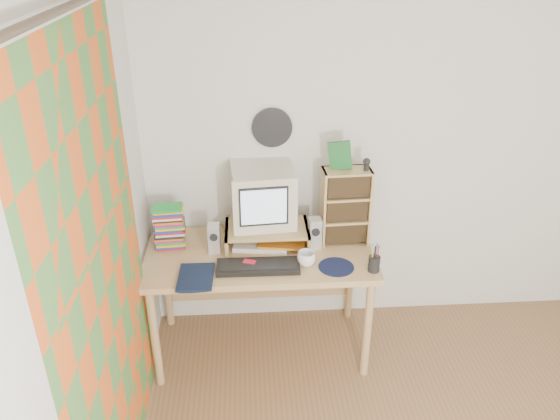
{
  "coord_description": "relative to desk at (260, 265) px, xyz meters",
  "views": [
    {
      "loc": [
        -1.09,
        -1.49,
        2.52
      ],
      "look_at": [
        -0.91,
        1.33,
        1.06
      ],
      "focal_mm": 35.0,
      "sensor_mm": 36.0,
      "label": 1
    }
  ],
  "objects": [
    {
      "name": "back_wall",
      "position": [
        1.03,
        0.31,
        0.63
      ],
      "size": [
        3.5,
        0.0,
        3.5
      ],
      "primitive_type": "plane",
      "rotation": [
        1.57,
        0.0,
        0.0
      ],
      "color": "white",
      "rests_on": "floor"
    },
    {
      "name": "left_wall",
      "position": [
        -0.72,
        -1.44,
        0.63
      ],
      "size": [
        0.0,
        3.5,
        3.5
      ],
      "primitive_type": "plane",
      "rotation": [
        1.57,
        0.0,
        1.57
      ],
      "color": "white",
      "rests_on": "floor"
    },
    {
      "name": "curtain",
      "position": [
        -0.68,
        -0.96,
        0.53
      ],
      "size": [
        0.0,
        2.2,
        2.2
      ],
      "primitive_type": "plane",
      "rotation": [
        1.57,
        0.0,
        1.57
      ],
      "color": "#D4581D",
      "rests_on": "left_wall"
    },
    {
      "name": "wall_disc",
      "position": [
        0.1,
        0.29,
        0.81
      ],
      "size": [
        0.25,
        0.02,
        0.25
      ],
      "primitive_type": "cylinder",
      "rotation": [
        1.57,
        0.0,
        0.0
      ],
      "color": "black",
      "rests_on": "back_wall"
    },
    {
      "name": "desk",
      "position": [
        0.0,
        0.0,
        0.0
      ],
      "size": [
        1.4,
        0.7,
        0.75
      ],
      "color": "tan",
      "rests_on": "floor"
    },
    {
      "name": "monitor_riser",
      "position": [
        0.05,
        0.04,
        0.23
      ],
      "size": [
        0.52,
        0.3,
        0.12
      ],
      "color": "tan",
      "rests_on": "desk"
    },
    {
      "name": "crt_monitor",
      "position": [
        0.03,
        0.09,
        0.43
      ],
      "size": [
        0.41,
        0.41,
        0.36
      ],
      "primitive_type": "cube",
      "rotation": [
        0.0,
        0.0,
        0.08
      ],
      "color": "beige",
      "rests_on": "monitor_riser"
    },
    {
      "name": "speaker_left",
      "position": [
        -0.28,
        -0.04,
        0.23
      ],
      "size": [
        0.07,
        0.07,
        0.19
      ],
      "primitive_type": "cube",
      "rotation": [
        0.0,
        0.0,
        -0.03
      ],
      "color": "silver",
      "rests_on": "desk"
    },
    {
      "name": "speaker_right",
      "position": [
        0.34,
        -0.02,
        0.23
      ],
      "size": [
        0.08,
        0.08,
        0.2
      ],
      "primitive_type": "cube",
      "rotation": [
        0.0,
        0.0,
        0.09
      ],
      "color": "silver",
      "rests_on": "desk"
    },
    {
      "name": "keyboard",
      "position": [
        -0.01,
        -0.25,
        0.15
      ],
      "size": [
        0.49,
        0.17,
        0.03
      ],
      "primitive_type": "cube",
      "rotation": [
        0.0,
        0.0,
        -0.01
      ],
      "color": "black",
      "rests_on": "desk"
    },
    {
      "name": "dvd_stack",
      "position": [
        -0.55,
        0.05,
        0.26
      ],
      "size": [
        0.19,
        0.14,
        0.25
      ],
      "primitive_type": null,
      "rotation": [
        0.0,
        0.0,
        0.07
      ],
      "color": "brown",
      "rests_on": "desk"
    },
    {
      "name": "cd_rack",
      "position": [
        0.54,
        0.04,
        0.38
      ],
      "size": [
        0.3,
        0.17,
        0.49
      ],
      "primitive_type": "cube",
      "rotation": [
        0.0,
        0.0,
        0.04
      ],
      "color": "tan",
      "rests_on": "desk"
    },
    {
      "name": "mug",
      "position": [
        0.27,
        -0.22,
        0.18
      ],
      "size": [
        0.14,
        0.14,
        0.09
      ],
      "primitive_type": "imported",
      "rotation": [
        0.0,
        0.0,
        0.29
      ],
      "color": "white",
      "rests_on": "desk"
    },
    {
      "name": "diary",
      "position": [
        -0.47,
        -0.33,
        0.16
      ],
      "size": [
        0.25,
        0.19,
        0.05
      ],
      "primitive_type": "imported",
      "rotation": [
        0.0,
        0.0,
        -0.02
      ],
      "color": "#0D1832",
      "rests_on": "desk"
    },
    {
      "name": "mousepad",
      "position": [
        0.44,
        -0.26,
        0.14
      ],
      "size": [
        0.26,
        0.26,
        0.0
      ],
      "primitive_type": "cylinder",
      "rotation": [
        0.0,
        0.0,
        0.26
      ],
      "color": "#0F1733",
      "rests_on": "desk"
    },
    {
      "name": "pen_cup",
      "position": [
        0.66,
        -0.31,
        0.2
      ],
      "size": [
        0.09,
        0.09,
        0.14
      ],
      "primitive_type": null,
      "rotation": [
        0.0,
        0.0,
        -0.34
      ],
      "color": "black",
      "rests_on": "desk"
    },
    {
      "name": "papers",
      "position": [
        0.07,
        0.04,
        0.16
      ],
      "size": [
        0.37,
        0.3,
        0.04
      ],
      "primitive_type": null,
      "rotation": [
        0.0,
        0.0,
        -0.17
      ],
      "color": "silver",
      "rests_on": "desk"
    },
    {
      "name": "red_box",
      "position": [
        -0.06,
        -0.22,
        0.15
      ],
      "size": [
        0.08,
        0.07,
        0.04
      ],
      "primitive_type": "cube",
      "rotation": [
        0.0,
        0.0,
        -0.31
      ],
      "color": "red",
      "rests_on": "desk"
    },
    {
      "name": "game_box",
      "position": [
        0.49,
        0.06,
        0.71
      ],
      "size": [
        0.14,
        0.05,
        0.17
      ],
      "primitive_type": "cube",
      "rotation": [
        0.0,
        0.0,
        -0.19
      ],
      "color": "#1B612A",
      "rests_on": "cd_rack"
    },
    {
      "name": "webcam",
      "position": [
        0.65,
        0.03,
        0.66
      ],
      "size": [
        0.05,
        0.05,
        0.08
      ],
      "primitive_type": null,
      "rotation": [
        0.0,
        0.0,
        0.13
      ],
      "color": "black",
      "rests_on": "cd_rack"
    }
  ]
}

